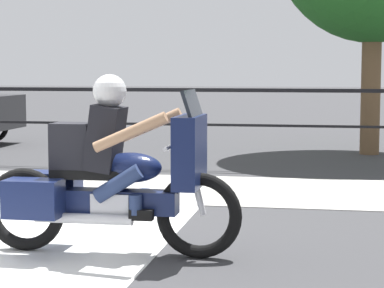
{
  "coord_description": "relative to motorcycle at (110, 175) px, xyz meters",
  "views": [
    {
      "loc": [
        3.48,
        -6.4,
        1.62
      ],
      "look_at": [
        2.24,
        0.5,
        0.91
      ],
      "focal_mm": 70.0,
      "sensor_mm": 36.0,
      "label": 1
    }
  ],
  "objects": [
    {
      "name": "sidewalk_band",
      "position": [
        -1.65,
        3.61,
        -0.69
      ],
      "size": [
        44.0,
        2.4,
        0.01
      ],
      "primitive_type": "cube",
      "color": "#A8A59E",
      "rests_on": "ground"
    },
    {
      "name": "motorcycle",
      "position": [
        0.0,
        0.0,
        0.0
      ],
      "size": [
        2.31,
        0.76,
        1.57
      ],
      "rotation": [
        0.0,
        0.0,
        -0.01
      ],
      "color": "black",
      "rests_on": "ground"
    },
    {
      "name": "fence_railing",
      "position": [
        -1.65,
        5.65,
        0.33
      ],
      "size": [
        36.0,
        0.05,
        1.31
      ],
      "color": "black",
      "rests_on": "ground"
    }
  ]
}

